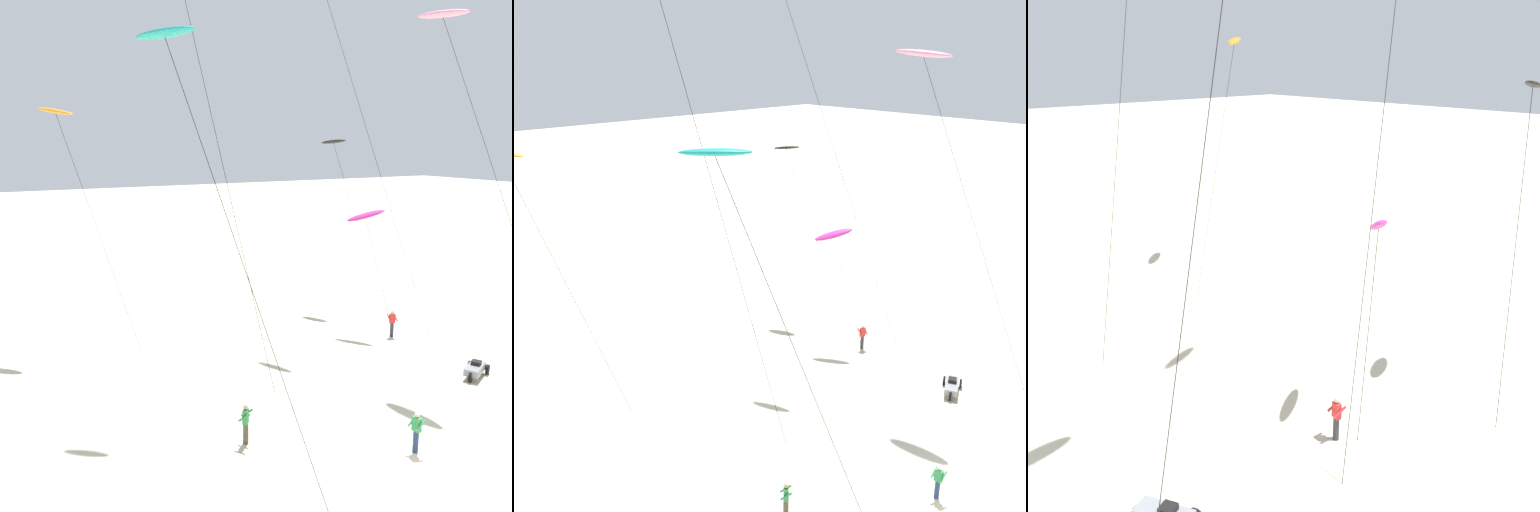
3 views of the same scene
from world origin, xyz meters
The scene contains 10 objects.
ground_plane centered at (0.00, 0.00, 0.00)m, with size 260.00×260.00×0.00m, color beige.
kite_orange centered at (-9.19, 20.61, 13.35)m, with size 3.95×6.47×13.82m.
kite_teal centered at (-8.27, 4.83, 15.19)m, with size 4.03×6.90×15.57m.
kite_black centered at (9.59, 19.50, 11.59)m, with size 2.72×4.66×12.04m.
kite_pink centered at (7.56, 7.90, 17.94)m, with size 3.97×7.86×18.38m.
kite_magenta centered at (7.68, 13.44, 7.23)m, with size 2.03×2.95×7.88m.
kite_flyer_nearest centered at (-0.16, 0.57, 0.89)m, with size 0.52×0.55×1.67m.
kite_flyer_middle centered at (8.11, 11.09, 0.89)m, with size 0.65×0.63×1.67m.
kite_flyer_furthest centered at (-5.63, 4.30, 0.89)m, with size 0.73×0.73×1.67m.
beach_buggy centered at (7.71, 4.44, 0.43)m, with size 2.09×1.58×0.82m.
Camera 1 is at (-15.23, -14.00, 11.87)m, focal length 39.79 mm.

